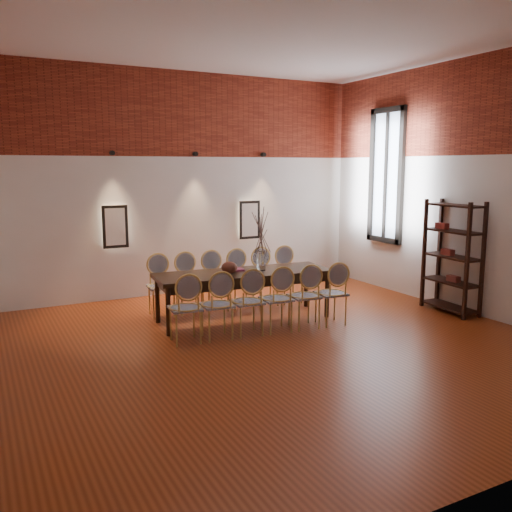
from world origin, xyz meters
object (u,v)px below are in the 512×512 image
chair_near_e (304,296)px  chair_far_c (215,282)px  chair_far_d (241,280)px  bowl (229,268)px  chair_far_a (161,286)px  chair_far_e (265,278)px  chair_near_a (185,308)px  dining_table (244,296)px  chair_near_d (276,299)px  chair_near_f (331,293)px  shelving_rack (452,257)px  chair_near_b (217,305)px  vase (261,261)px  book (235,270)px  chair_far_b (189,284)px  chair_near_c (247,302)px  chair_far_f (289,276)px

chair_near_e → chair_far_c: (-0.76, 1.49, 0.00)m
chair_far_d → bowl: size_ratio=3.92×
chair_far_a → chair_far_e: size_ratio=1.00×
chair_near_a → dining_table: bearing=32.5°
chair_near_d → chair_near_f: bearing=0.0°
dining_table → chair_near_d: chair_near_d is taller
dining_table → chair_far_c: bearing=107.4°
chair_near_f → bowl: 1.56m
chair_near_d → shelving_rack: (3.01, -0.40, 0.43)m
dining_table → chair_near_b: 0.98m
chair_far_d → shelving_rack: shelving_rack is taller
chair_near_a → vase: vase is taller
book → shelving_rack: bearing=-21.2°
chair_far_d → vase: size_ratio=3.13×
shelving_rack → bowl: bearing=165.7°
dining_table → book: 0.42m
vase → chair_near_d: bearing=-100.5°
vase → chair_far_b: bearing=138.1°
chair_near_b → chair_far_e: same height
chair_near_e → chair_far_c: 1.67m
chair_far_b → chair_far_c: bearing=-180.0°
book → chair_far_c: bearing=96.7°
chair_near_d → chair_near_c: bearing=180.0°
chair_far_b → book: bearing=134.3°
chair_near_c → bowl: 0.76m
chair_far_a → chair_far_b: (0.44, -0.04, 0.00)m
chair_near_b → chair_near_f: same height
book → shelving_rack: size_ratio=0.14×
chair_near_b → chair_far_c: size_ratio=1.00×
chair_near_c → chair_far_b: (-0.31, 1.45, 0.00)m
chair_far_e → book: 1.01m
chair_near_b → chair_near_e: 1.33m
chair_far_e → chair_near_c: bearing=57.9°
vase → chair_near_a: bearing=-158.4°
chair_near_f → shelving_rack: size_ratio=0.52×
chair_near_f → book: bearing=145.4°
chair_near_e → chair_far_e: 1.42m
vase → chair_far_f: bearing=35.4°
book → chair_near_c: bearing=-103.6°
chair_near_a → chair_far_c: bearing=57.9°
chair_far_d → chair_far_f: (0.89, -0.08, 0.00)m
chair_near_c → chair_far_a: size_ratio=1.00×
chair_far_e → shelving_rack: shelving_rack is taller
vase → chair_far_d: bearing=90.0°
chair_far_d → chair_near_d: bearing=90.0°
chair_near_a → bowl: size_ratio=3.92×
vase → shelving_rack: shelving_rack is taller
chair_near_f → chair_near_b: bearing=180.0°
chair_far_c → bowl: size_ratio=3.92×
chair_near_c → chair_far_a: bearing=122.1°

